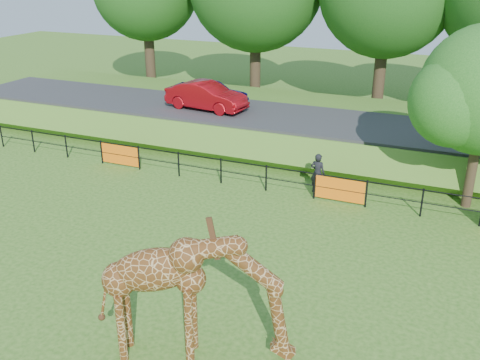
{
  "coord_description": "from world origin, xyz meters",
  "views": [
    {
      "loc": [
        6.78,
        -10.67,
        8.7
      ],
      "look_at": [
        0.48,
        4.18,
        2.0
      ],
      "focal_mm": 40.0,
      "sensor_mm": 36.0,
      "label": 1
    }
  ],
  "objects": [
    {
      "name": "visitor",
      "position": [
        1.93,
        8.66,
        0.82
      ],
      "size": [
        0.63,
        0.45,
        1.64
      ],
      "primitive_type": "imported",
      "rotation": [
        0.0,
        0.0,
        3.04
      ],
      "color": "black",
      "rests_on": "ground"
    },
    {
      "name": "giraffe",
      "position": [
        1.92,
        -1.74,
        1.62
      ],
      "size": [
        4.56,
        2.27,
        3.24
      ],
      "primitive_type": null,
      "rotation": [
        0.0,
        0.0,
        0.33
      ],
      "color": "#542E11",
      "rests_on": "ground"
    },
    {
      "name": "car_blue",
      "position": [
        -5.61,
        14.51,
        2.12
      ],
      "size": [
        4.15,
        1.77,
        1.4
      ],
      "primitive_type": "imported",
      "rotation": [
        0.0,
        0.0,
        1.54
      ],
      "color": "#1A16B7",
      "rests_on": "road"
    },
    {
      "name": "perimeter_fence",
      "position": [
        0.0,
        8.0,
        0.55
      ],
      "size": [
        28.07,
        0.1,
        1.1
      ],
      "primitive_type": null,
      "color": "black",
      "rests_on": "ground"
    },
    {
      "name": "embankment",
      "position": [
        0.0,
        15.5,
        0.65
      ],
      "size": [
        40.0,
        9.0,
        1.3
      ],
      "primitive_type": "cube",
      "color": "#2E5F17",
      "rests_on": "ground"
    },
    {
      "name": "road",
      "position": [
        0.0,
        14.0,
        1.36
      ],
      "size": [
        40.0,
        5.0,
        0.12
      ],
      "primitive_type": "cube",
      "color": "#29292C",
      "rests_on": "embankment"
    },
    {
      "name": "car_red",
      "position": [
        -5.43,
        13.65,
        2.13
      ],
      "size": [
        4.49,
        2.05,
        1.43
      ],
      "primitive_type": "imported",
      "rotation": [
        0.0,
        0.0,
        1.44
      ],
      "color": "#A40B12",
      "rests_on": "road"
    },
    {
      "name": "ground",
      "position": [
        0.0,
        0.0,
        0.0
      ],
      "size": [
        90.0,
        90.0,
        0.0
      ],
      "primitive_type": "plane",
      "color": "#2E5F17",
      "rests_on": "ground"
    }
  ]
}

